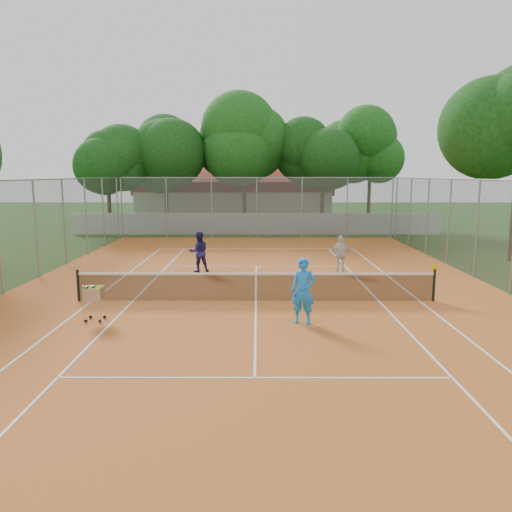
{
  "coord_description": "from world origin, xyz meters",
  "views": [
    {
      "loc": [
        0.05,
        -16.23,
        4.21
      ],
      "look_at": [
        0.0,
        1.5,
        1.3
      ],
      "focal_mm": 35.0,
      "sensor_mm": 36.0,
      "label": 1
    }
  ],
  "objects_px": {
    "player_far_left": "(199,252)",
    "player_far_right": "(341,254)",
    "clubhouse": "(235,197)",
    "player_near": "(303,291)",
    "ball_hopper": "(94,302)",
    "tennis_net": "(256,287)"
  },
  "relations": [
    {
      "from": "clubhouse",
      "to": "player_far_left",
      "type": "relative_size",
      "value": 9.36
    },
    {
      "from": "clubhouse",
      "to": "player_far_left",
      "type": "distance_m",
      "value": 23.97
    },
    {
      "from": "player_near",
      "to": "player_far_left",
      "type": "relative_size",
      "value": 1.08
    },
    {
      "from": "tennis_net",
      "to": "ball_hopper",
      "type": "height_order",
      "value": "ball_hopper"
    },
    {
      "from": "tennis_net",
      "to": "player_far_right",
      "type": "xyz_separation_m",
      "value": [
        3.62,
        4.84,
        0.32
      ]
    },
    {
      "from": "tennis_net",
      "to": "player_near",
      "type": "bearing_deg",
      "value": -61.82
    },
    {
      "from": "player_far_left",
      "to": "tennis_net",
      "type": "bearing_deg",
      "value": 100.11
    },
    {
      "from": "player_near",
      "to": "player_far_left",
      "type": "height_order",
      "value": "player_near"
    },
    {
      "from": "player_far_right",
      "to": "player_far_left",
      "type": "bearing_deg",
      "value": -5.04
    },
    {
      "from": "player_near",
      "to": "tennis_net",
      "type": "bearing_deg",
      "value": 133.64
    },
    {
      "from": "player_far_right",
      "to": "tennis_net",
      "type": "bearing_deg",
      "value": 50.27
    },
    {
      "from": "clubhouse",
      "to": "tennis_net",
      "type": "bearing_deg",
      "value": -86.05
    },
    {
      "from": "player_near",
      "to": "ball_hopper",
      "type": "bearing_deg",
      "value": -166.3
    },
    {
      "from": "clubhouse",
      "to": "player_far_left",
      "type": "xyz_separation_m",
      "value": [
        -0.48,
        -23.93,
        -1.3
      ]
    },
    {
      "from": "player_far_left",
      "to": "player_near",
      "type": "bearing_deg",
      "value": 100.81
    },
    {
      "from": "tennis_net",
      "to": "player_far_left",
      "type": "relative_size",
      "value": 6.78
    },
    {
      "from": "player_near",
      "to": "player_far_right",
      "type": "relative_size",
      "value": 1.17
    },
    {
      "from": "tennis_net",
      "to": "ball_hopper",
      "type": "bearing_deg",
      "value": -153.32
    },
    {
      "from": "clubhouse",
      "to": "player_near",
      "type": "distance_m",
      "value": 31.72
    },
    {
      "from": "tennis_net",
      "to": "player_far_left",
      "type": "distance_m",
      "value": 5.66
    },
    {
      "from": "player_far_left",
      "to": "player_far_right",
      "type": "distance_m",
      "value": 6.11
    },
    {
      "from": "player_near",
      "to": "player_far_right",
      "type": "distance_m",
      "value": 7.7
    }
  ]
}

